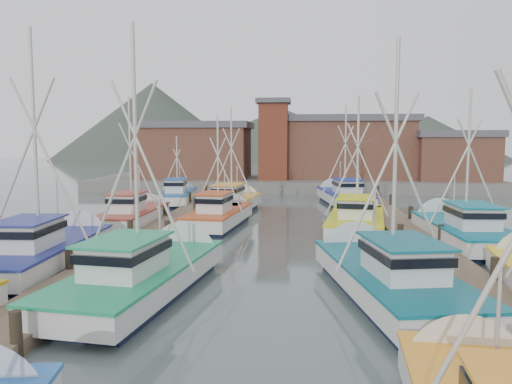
# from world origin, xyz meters

# --- Properties ---
(ground) EXTENTS (260.00, 260.00, 0.00)m
(ground) POSITION_xyz_m (0.00, 0.00, 0.00)
(ground) COLOR #475553
(ground) RESTS_ON ground
(dock_left) EXTENTS (2.30, 46.00, 1.50)m
(dock_left) POSITION_xyz_m (-7.00, 4.04, 0.21)
(dock_left) COLOR brown
(dock_left) RESTS_ON ground
(dock_right) EXTENTS (2.30, 46.00, 1.50)m
(dock_right) POSITION_xyz_m (7.00, 4.04, 0.21)
(dock_right) COLOR brown
(dock_right) RESTS_ON ground
(quay) EXTENTS (44.00, 16.00, 1.20)m
(quay) POSITION_xyz_m (0.00, 37.00, 0.60)
(quay) COLOR slate
(quay) RESTS_ON ground
(shed_left) EXTENTS (12.72, 8.48, 6.20)m
(shed_left) POSITION_xyz_m (-11.00, 35.00, 4.34)
(shed_left) COLOR brown
(shed_left) RESTS_ON quay
(shed_center) EXTENTS (14.84, 9.54, 6.90)m
(shed_center) POSITION_xyz_m (6.00, 37.00, 4.69)
(shed_center) COLOR brown
(shed_center) RESTS_ON quay
(shed_right) EXTENTS (8.48, 6.36, 5.20)m
(shed_right) POSITION_xyz_m (17.00, 34.00, 3.84)
(shed_right) COLOR brown
(shed_right) RESTS_ON quay
(lookout_tower) EXTENTS (3.60, 3.60, 8.50)m
(lookout_tower) POSITION_xyz_m (-2.00, 33.00, 5.55)
(lookout_tower) COLOR maroon
(lookout_tower) RESTS_ON quay
(distant_hills) EXTENTS (175.00, 140.00, 42.00)m
(distant_hills) POSITION_xyz_m (-12.76, 122.59, 0.00)
(distant_hills) COLOR #3D483C
(distant_hills) RESTS_ON ground
(boat_4) EXTENTS (4.29, 10.14, 10.11)m
(boat_4) POSITION_xyz_m (-4.39, -3.40, 0.69)
(boat_4) COLOR #0F1833
(boat_4) RESTS_ON ground
(boat_5) EXTENTS (4.87, 10.32, 9.59)m
(boat_5) POSITION_xyz_m (3.92, -2.83, 0.68)
(boat_5) COLOR #0F1833
(boat_5) RESTS_ON ground
(boat_6) EXTENTS (4.38, 9.74, 10.78)m
(boat_6) POSITION_xyz_m (-9.90, -0.01, 0.69)
(boat_6) COLOR #0F1833
(boat_6) RESTS_ON ground
(boat_8) EXTENTS (3.46, 8.67, 7.56)m
(boat_8) POSITION_xyz_m (-4.02, 10.48, 0.68)
(boat_8) COLOR #0F1833
(boat_8) RESTS_ON ground
(boat_9) EXTENTS (4.30, 9.92, 8.79)m
(boat_9) POSITION_xyz_m (4.32, 9.41, 0.68)
(boat_9) COLOR #0F1833
(boat_9) RESTS_ON ground
(boat_10) EXTENTS (3.55, 8.43, 8.69)m
(boat_10) POSITION_xyz_m (-9.43, 9.99, 0.68)
(boat_10) COLOR #0F1833
(boat_10) RESTS_ON ground
(boat_11) EXTENTS (3.72, 9.80, 8.95)m
(boat_11) POSITION_xyz_m (9.38, 6.56, 0.68)
(boat_11) COLOR #0F1833
(boat_11) RESTS_ON ground
(boat_12) EXTENTS (3.76, 9.18, 8.53)m
(boat_12) POSITION_xyz_m (-4.03, 16.57, 0.68)
(boat_12) COLOR #0F1833
(boat_12) RESTS_ON ground
(boat_13) EXTENTS (4.35, 10.12, 9.11)m
(boat_13) POSITION_xyz_m (4.50, 22.20, 0.68)
(boat_13) COLOR #0F1833
(boat_13) RESTS_ON ground
(boat_14) EXTENTS (3.17, 8.15, 6.32)m
(boat_14) POSITION_xyz_m (-9.42, 21.12, 0.67)
(boat_14) COLOR #0F1833
(boat_14) RESTS_ON ground
(gull_far) EXTENTS (1.55, 0.63, 0.24)m
(gull_far) POSITION_xyz_m (2.92, -0.56, 5.30)
(gull_far) COLOR slate
(gull_far) RESTS_ON ground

